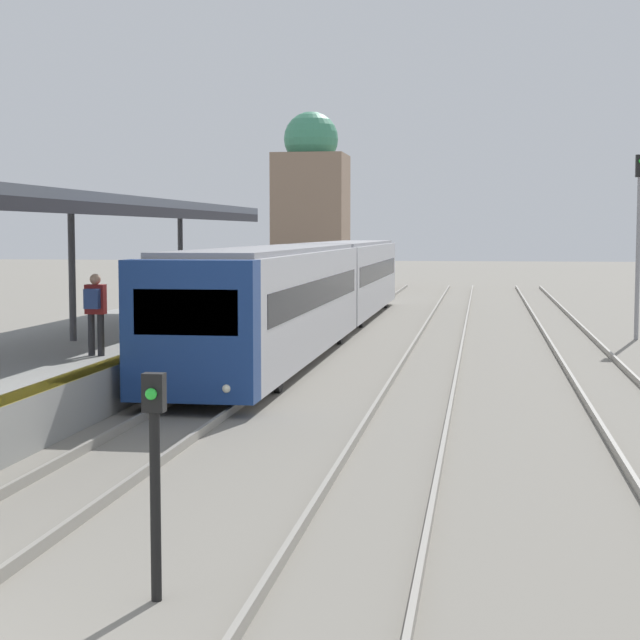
{
  "coord_description": "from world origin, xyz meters",
  "views": [
    {
      "loc": [
        5.36,
        -6.8,
        3.43
      ],
      "look_at": [
        2.04,
        15.07,
        1.6
      ],
      "focal_mm": 60.0,
      "sensor_mm": 36.0,
      "label": 1
    }
  ],
  "objects_px": {
    "train_near": "(318,285)",
    "signal_mast_far": "(639,226)",
    "signal_post_near": "(155,463)",
    "person_on_platform": "(95,307)"
  },
  "relations": [
    {
      "from": "signal_post_near",
      "to": "person_on_platform",
      "type": "bearing_deg",
      "value": 113.0
    },
    {
      "from": "signal_mast_far",
      "to": "signal_post_near",
      "type": "bearing_deg",
      "value": -106.99
    },
    {
      "from": "train_near",
      "to": "signal_mast_far",
      "type": "relative_size",
      "value": 5.44
    },
    {
      "from": "train_near",
      "to": "signal_post_near",
      "type": "distance_m",
      "value": 25.58
    },
    {
      "from": "train_near",
      "to": "signal_post_near",
      "type": "height_order",
      "value": "train_near"
    },
    {
      "from": "person_on_platform",
      "to": "signal_mast_far",
      "type": "bearing_deg",
      "value": 48.85
    },
    {
      "from": "signal_mast_far",
      "to": "person_on_platform",
      "type": "bearing_deg",
      "value": -131.15
    },
    {
      "from": "person_on_platform",
      "to": "signal_mast_far",
      "type": "relative_size",
      "value": 0.28
    },
    {
      "from": "person_on_platform",
      "to": "train_near",
      "type": "bearing_deg",
      "value": 80.5
    },
    {
      "from": "person_on_platform",
      "to": "train_near",
      "type": "relative_size",
      "value": 0.05
    }
  ]
}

